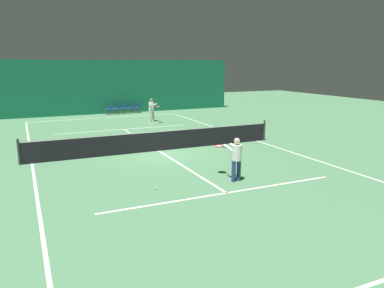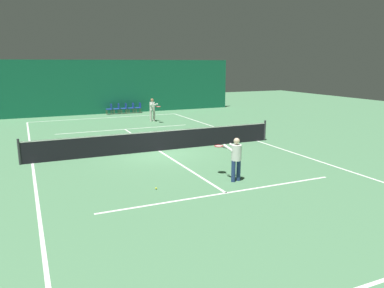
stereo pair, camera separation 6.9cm
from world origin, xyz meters
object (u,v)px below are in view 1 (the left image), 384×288
at_px(courtside_chair_1, 116,108).
at_px(courtside_chair_4, 138,107).
at_px(courtside_chair_0, 109,108).
at_px(tennis_net, 159,140).
at_px(courtside_chair_2, 123,108).
at_px(player_near, 236,156).
at_px(player_far, 152,108).
at_px(tennis_ball, 157,188).
at_px(courtside_chair_3, 131,107).

relative_size(courtside_chair_1, courtside_chair_4, 1.00).
distance_m(courtside_chair_0, courtside_chair_4, 2.39).
bearing_deg(tennis_net, courtside_chair_2, 82.30).
distance_m(player_near, courtside_chair_0, 19.13).
bearing_deg(player_far, tennis_net, -23.58).
relative_size(tennis_net, courtside_chair_2, 14.29).
bearing_deg(player_near, courtside_chair_0, -10.44).
bearing_deg(tennis_ball, courtside_chair_1, 80.47).
bearing_deg(player_far, courtside_chair_2, -177.95).
height_order(courtside_chair_2, tennis_ball, courtside_chair_2).
xyz_separation_m(player_near, courtside_chair_3, (1.55, 19.12, -0.41)).
bearing_deg(courtside_chair_2, courtside_chair_0, -90.00).
distance_m(player_far, courtside_chair_4, 4.95).
bearing_deg(courtside_chair_2, courtside_chair_3, 90.00).
distance_m(tennis_net, tennis_ball, 5.52).
xyz_separation_m(tennis_net, courtside_chair_1, (1.25, 13.70, -0.03)).
distance_m(player_near, tennis_ball, 2.96).
bearing_deg(tennis_net, player_near, -80.52).
distance_m(player_far, courtside_chair_3, 4.93).
bearing_deg(tennis_net, courtside_chair_4, 77.46).
distance_m(courtside_chair_2, courtside_chair_4, 1.20).
relative_size(courtside_chair_2, tennis_ball, 12.73).
bearing_deg(courtside_chair_0, courtside_chair_2, 90.00).
relative_size(courtside_chair_1, courtside_chair_3, 1.00).
xyz_separation_m(courtside_chair_2, courtside_chair_4, (1.20, 0.00, 0.00)).
relative_size(tennis_net, tennis_ball, 181.82).
height_order(player_near, courtside_chair_4, player_near).
relative_size(courtside_chair_1, courtside_chair_2, 1.00).
relative_size(courtside_chair_2, courtside_chair_4, 1.00).
bearing_deg(courtside_chair_2, courtside_chair_1, -90.00).
xyz_separation_m(player_far, courtside_chair_3, (-0.18, 4.91, -0.45)).
relative_size(player_far, courtside_chair_0, 1.91).
relative_size(courtside_chair_0, courtside_chair_3, 1.00).
relative_size(tennis_net, courtside_chair_4, 14.29).
xyz_separation_m(courtside_chair_0, courtside_chair_3, (1.79, 0.00, 0.00)).
relative_size(tennis_net, courtside_chair_1, 14.29).
bearing_deg(courtside_chair_3, courtside_chair_4, 90.00).
bearing_deg(player_near, player_far, -18.10).
height_order(player_near, courtside_chair_3, player_near).
height_order(courtside_chair_1, courtside_chair_2, same).
distance_m(courtside_chair_3, courtside_chair_4, 0.60).
relative_size(courtside_chair_0, courtside_chair_1, 1.00).
bearing_deg(courtside_chair_1, tennis_ball, -9.53).
relative_size(player_near, courtside_chair_1, 1.83).
xyz_separation_m(courtside_chair_0, courtside_chair_2, (1.20, 0.00, 0.00)).
height_order(player_near, player_far, player_far).
xyz_separation_m(tennis_net, tennis_ball, (-1.91, -5.15, -0.48)).
height_order(courtside_chair_2, courtside_chair_4, same).
distance_m(player_far, tennis_ball, 14.70).
bearing_deg(courtside_chair_1, player_far, 15.65).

